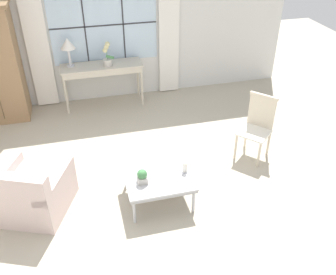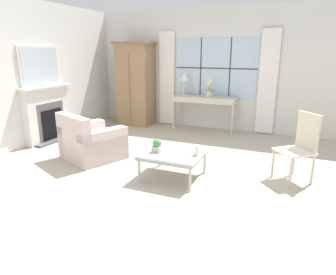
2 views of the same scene
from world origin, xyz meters
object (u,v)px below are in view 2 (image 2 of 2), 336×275
Objects in this scene: table_lamp at (184,78)px; pillar_candle at (197,151)px; potted_orchid at (209,89)px; coffee_table at (173,155)px; armchair_upholstered at (91,143)px; fireplace at (47,110)px; potted_plant_small at (157,145)px; armoire at (136,84)px; console_table at (205,100)px; side_chair_wooden at (301,143)px.

pillar_candle is at bearing -66.35° from table_lamp.
table_lamp reaches higher than potted_orchid.
table_lamp reaches higher than coffee_table.
armchair_upholstered is at bearing 172.42° from coffee_table.
table_lamp reaches higher than armchair_upholstered.
potted_orchid is 0.37× the size of armchair_upholstered.
potted_plant_small is (2.94, -0.87, -0.16)m from fireplace.
fireplace is 2.31m from armoire.
fireplace is at bearing 166.06° from coffee_table.
armoire is 3.88× the size of table_lamp.
armchair_upholstered is at bearing -104.31° from table_lamp.
potted_orchid reaches higher than coffee_table.
fireplace is 3.62m from pillar_candle.
armoire is 2.79m from armchair_upholstered.
console_table is 2.82× the size of table_lamp.
fireplace is 3.56m from potted_orchid.
table_lamp is 3.34m from pillar_candle.
side_chair_wooden is 2.06m from potted_plant_small.
potted_orchid is 2.97m from potted_plant_small.
potted_orchid reaches higher than side_chair_wooden.
potted_plant_small is at bearing -158.24° from coffee_table.
armoire is 1.93m from potted_orchid.
side_chair_wooden is at bearing -29.41° from armoire.
pillar_candle is (0.58, 0.08, -0.03)m from potted_plant_small.
table_lamp is at bearing 169.67° from potted_orchid.
armchair_upholstered is 7.33× the size of pillar_candle.
pillar_candle is at bearing -12.75° from fireplace.
fireplace is at bearing 159.55° from armchair_upholstered.
side_chair_wooden is (1.98, -2.20, -0.43)m from potted_orchid.
potted_orchid is 0.44× the size of side_chair_wooden.
potted_plant_small reaches higher than coffee_table.
armoire is 10.32× the size of potted_plant_small.
armoire is 12.72× the size of pillar_candle.
armchair_upholstered is (-0.70, -2.75, -0.94)m from table_lamp.
table_lamp reaches higher than potted_plant_small.
console_table reaches higher than pillar_candle.
table_lamp is (1.26, 0.12, 0.19)m from armoire.
pillar_candle is at bearing -153.89° from side_chair_wooden.
armoire reaches higher than coffee_table.
console_table is at bearing 133.00° from side_chair_wooden.
armchair_upholstered is (-1.37, -2.63, -0.71)m from potted_orchid.
side_chair_wooden is (4.87, -0.14, -0.10)m from fireplace.
armchair_upholstered is (1.52, -0.57, -0.38)m from fireplace.
potted_orchid is at bearing 62.52° from armchair_upholstered.
fireplace is 3.66× the size of table_lamp.
armoire is at bearing 65.12° from fireplace.
side_chair_wooden is at bearing -41.22° from table_lamp.
coffee_table is at bearing -82.28° from console_table.
coffee_table is (0.28, -2.84, -0.63)m from potted_orchid.
console_table is 1.26× the size of armchair_upholstered.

